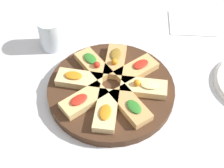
# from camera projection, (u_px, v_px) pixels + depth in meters

# --- Properties ---
(ground_plane) EXTENTS (3.00, 3.00, 0.00)m
(ground_plane) POSITION_uv_depth(u_px,v_px,m) (112.00, 92.00, 0.82)
(ground_plane) COLOR silver
(serving_board) EXTENTS (0.33, 0.33, 0.02)m
(serving_board) POSITION_uv_depth(u_px,v_px,m) (112.00, 89.00, 0.81)
(serving_board) COLOR #422819
(serving_board) RESTS_ON ground_plane
(focaccia_slice_0) EXTENTS (0.12, 0.07, 0.03)m
(focaccia_slice_0) POSITION_uv_depth(u_px,v_px,m) (145.00, 87.00, 0.78)
(focaccia_slice_0) COLOR #E5C689
(focaccia_slice_0) RESTS_ON serving_board
(focaccia_slice_1) EXTENTS (0.12, 0.11, 0.03)m
(focaccia_slice_1) POSITION_uv_depth(u_px,v_px,m) (137.00, 70.00, 0.82)
(focaccia_slice_1) COLOR tan
(focaccia_slice_1) RESTS_ON serving_board
(focaccia_slice_2) EXTENTS (0.07, 0.12, 0.03)m
(focaccia_slice_2) POSITION_uv_depth(u_px,v_px,m) (116.00, 61.00, 0.84)
(focaccia_slice_2) COLOR tan
(focaccia_slice_2) RESTS_ON serving_board
(focaccia_slice_3) EXTENTS (0.11, 0.12, 0.03)m
(focaccia_slice_3) POSITION_uv_depth(u_px,v_px,m) (94.00, 64.00, 0.84)
(focaccia_slice_3) COLOR tan
(focaccia_slice_3) RESTS_ON serving_board
(focaccia_slice_4) EXTENTS (0.12, 0.07, 0.03)m
(focaccia_slice_4) POSITION_uv_depth(u_px,v_px,m) (80.00, 79.00, 0.80)
(focaccia_slice_4) COLOR #E5C689
(focaccia_slice_4) RESTS_ON serving_board
(focaccia_slice_5) EXTENTS (0.12, 0.11, 0.03)m
(focaccia_slice_5) POSITION_uv_depth(u_px,v_px,m) (85.00, 100.00, 0.76)
(focaccia_slice_5) COLOR #DBB775
(focaccia_slice_5) RESTS_ON serving_board
(focaccia_slice_6) EXTENTS (0.07, 0.12, 0.03)m
(focaccia_slice_6) POSITION_uv_depth(u_px,v_px,m) (107.00, 110.00, 0.74)
(focaccia_slice_6) COLOR #E5C689
(focaccia_slice_6) RESTS_ON serving_board
(focaccia_slice_7) EXTENTS (0.11, 0.13, 0.03)m
(focaccia_slice_7) POSITION_uv_depth(u_px,v_px,m) (131.00, 106.00, 0.75)
(focaccia_slice_7) COLOR tan
(focaccia_slice_7) RESTS_ON serving_board
(water_glass) EXTENTS (0.07, 0.07, 0.09)m
(water_glass) POSITION_uv_depth(u_px,v_px,m) (52.00, 34.00, 0.90)
(water_glass) COLOR silver
(water_glass) RESTS_ON ground_plane
(napkin_stack) EXTENTS (0.15, 0.13, 0.01)m
(napkin_stack) POSITION_uv_depth(u_px,v_px,m) (193.00, 23.00, 1.00)
(napkin_stack) COLOR white
(napkin_stack) RESTS_ON ground_plane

